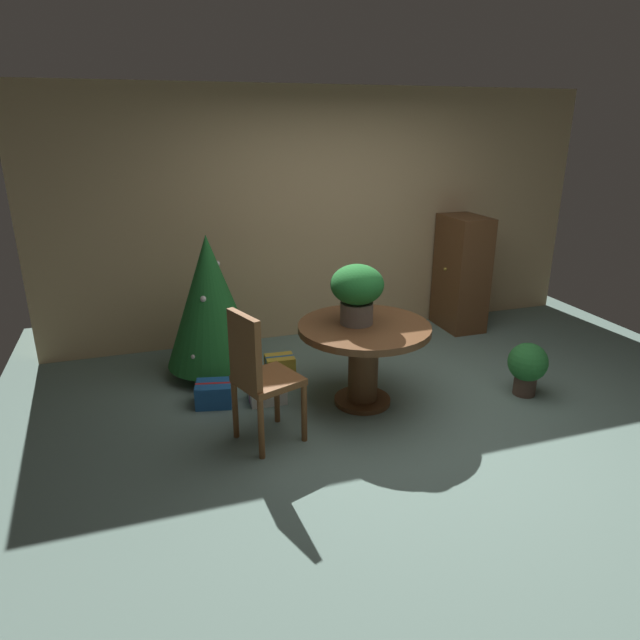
% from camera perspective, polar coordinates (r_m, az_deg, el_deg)
% --- Properties ---
extents(ground_plane, '(6.60, 6.60, 0.00)m').
position_cam_1_polar(ground_plane, '(4.57, 9.63, -10.22)').
color(ground_plane, slate).
extents(back_wall_panel, '(6.00, 0.10, 2.60)m').
position_cam_1_polar(back_wall_panel, '(6.07, 0.65, 10.62)').
color(back_wall_panel, tan).
rests_on(back_wall_panel, ground_plane).
extents(round_dining_table, '(1.08, 1.08, 0.70)m').
position_cam_1_polar(round_dining_table, '(4.59, 4.49, -2.71)').
color(round_dining_table, brown).
rests_on(round_dining_table, ground_plane).
extents(flower_vase, '(0.43, 0.43, 0.49)m').
position_cam_1_polar(flower_vase, '(4.46, 3.80, 3.13)').
color(flower_vase, '#665B51').
rests_on(flower_vase, round_dining_table).
extents(wooden_chair_left, '(0.53, 0.52, 1.03)m').
position_cam_1_polar(wooden_chair_left, '(4.00, -6.31, -5.38)').
color(wooden_chair_left, brown).
rests_on(wooden_chair_left, ground_plane).
extents(holiday_tree, '(0.84, 0.84, 1.33)m').
position_cam_1_polar(holiday_tree, '(5.14, -11.18, 1.92)').
color(holiday_tree, brown).
rests_on(holiday_tree, ground_plane).
extents(gift_box_gold, '(0.28, 0.23, 0.15)m').
position_cam_1_polar(gift_box_gold, '(5.35, -4.13, -4.45)').
color(gift_box_gold, gold).
rests_on(gift_box_gold, ground_plane).
extents(gift_box_blue, '(0.34, 0.30, 0.20)m').
position_cam_1_polar(gift_box_blue, '(4.80, -10.78, -7.41)').
color(gift_box_blue, '#1E569E').
rests_on(gift_box_blue, ground_plane).
extents(gift_box_cream, '(0.31, 0.25, 0.20)m').
position_cam_1_polar(gift_box_cream, '(4.79, -5.43, -7.17)').
color(gift_box_cream, silver).
rests_on(gift_box_cream, ground_plane).
extents(wooden_cabinet, '(0.43, 0.60, 1.28)m').
position_cam_1_polar(wooden_cabinet, '(6.49, 14.24, 4.66)').
color(wooden_cabinet, brown).
rests_on(wooden_cabinet, ground_plane).
extents(potted_plant, '(0.34, 0.34, 0.47)m').
position_cam_1_polar(potted_plant, '(5.13, 20.43, -4.37)').
color(potted_plant, '#4C382D').
rests_on(potted_plant, ground_plane).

